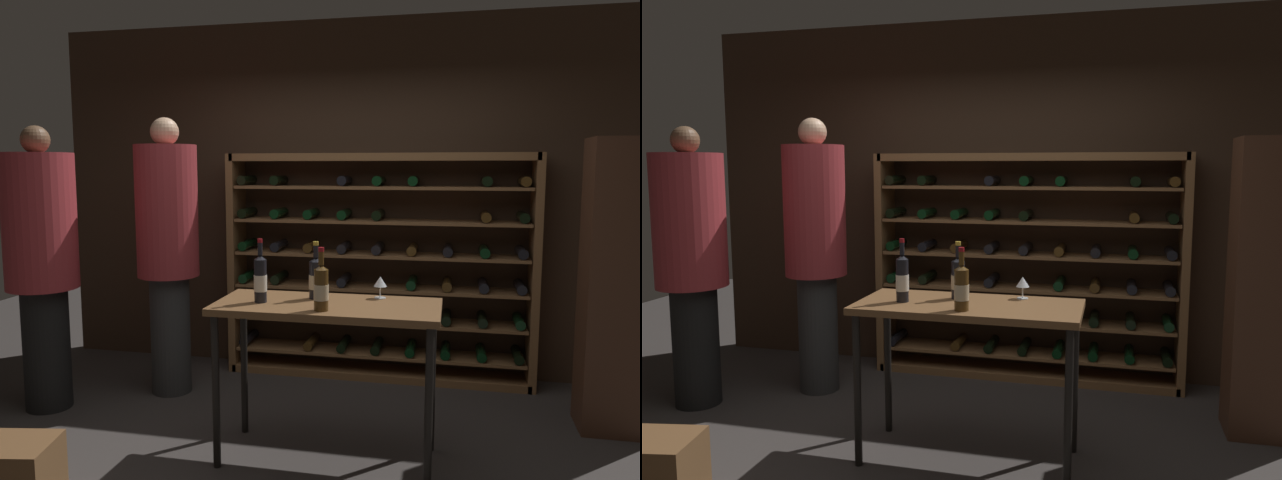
{
  "view_description": "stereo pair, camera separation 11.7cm",
  "coord_description": "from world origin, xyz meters",
  "views": [
    {
      "loc": [
        0.81,
        -3.15,
        1.71
      ],
      "look_at": [
        0.06,
        0.25,
        1.29
      ],
      "focal_mm": 33.93,
      "sensor_mm": 36.0,
      "label": 1
    },
    {
      "loc": [
        0.92,
        -3.12,
        1.71
      ],
      "look_at": [
        0.06,
        0.25,
        1.29
      ],
      "focal_mm": 33.93,
      "sensor_mm": 36.0,
      "label": 2
    }
  ],
  "objects": [
    {
      "name": "ground_plane",
      "position": [
        0.0,
        0.0,
        0.0
      ],
      "size": [
        9.72,
        9.72,
        0.0
      ],
      "primitive_type": "plane",
      "color": "#383330"
    },
    {
      "name": "wine_bottle_green_slim",
      "position": [
        0.03,
        0.29,
        1.06
      ],
      "size": [
        0.08,
        0.08,
        0.34
      ],
      "color": "black",
      "rests_on": "tasting_table"
    },
    {
      "name": "person_host_in_suit",
      "position": [
        -1.26,
        0.98,
        1.15
      ],
      "size": [
        0.46,
        0.46,
        2.07
      ],
      "rotation": [
        0.0,
        0.0,
        -2.03
      ],
      "color": "#303030",
      "rests_on": "ground"
    },
    {
      "name": "wine_glass_stemmed_left",
      "position": [
        0.4,
        0.38,
        1.03
      ],
      "size": [
        0.08,
        0.08,
        0.13
      ],
      "color": "silver",
      "rests_on": "tasting_table"
    },
    {
      "name": "display_cabinet",
      "position": [
        1.86,
        0.97,
        0.95
      ],
      "size": [
        0.44,
        0.36,
        1.9
      ],
      "primitive_type": "cube",
      "color": "#4C2D1E",
      "rests_on": "ground"
    },
    {
      "name": "back_wall",
      "position": [
        0.0,
        1.86,
        1.45
      ],
      "size": [
        5.17,
        0.1,
        2.9
      ],
      "primitive_type": "cube",
      "color": "#3D2B1E",
      "rests_on": "ground"
    },
    {
      "name": "tasting_table",
      "position": [
        0.12,
        0.18,
        0.82
      ],
      "size": [
        1.29,
        0.58,
        0.93
      ],
      "color": "brown",
      "rests_on": "ground"
    },
    {
      "name": "wine_crate",
      "position": [
        -1.38,
        -0.65,
        0.16
      ],
      "size": [
        0.54,
        0.42,
        0.32
      ],
      "primitive_type": "cube",
      "rotation": [
        0.0,
        0.0,
        0.19
      ],
      "color": "brown",
      "rests_on": "ground"
    },
    {
      "name": "wine_bottle_amber_reserve",
      "position": [
        0.12,
        -0.0,
        1.06
      ],
      "size": [
        0.08,
        0.08,
        0.35
      ],
      "color": "#4C3314",
      "rests_on": "tasting_table"
    },
    {
      "name": "wine_bottle_red_label",
      "position": [
        -0.26,
        0.12,
        1.07
      ],
      "size": [
        0.08,
        0.08,
        0.37
      ],
      "color": "black",
      "rests_on": "tasting_table"
    },
    {
      "name": "wine_rack",
      "position": [
        0.24,
        1.65,
        0.9
      ],
      "size": [
        2.46,
        0.32,
        1.82
      ],
      "color": "brown",
      "rests_on": "ground"
    },
    {
      "name": "person_bystander_red_print",
      "position": [
        -1.98,
        0.5,
        1.1
      ],
      "size": [
        0.49,
        0.49,
        1.99
      ],
      "rotation": [
        0.0,
        0.0,
        1.92
      ],
      "color": "black",
      "rests_on": "ground"
    }
  ]
}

